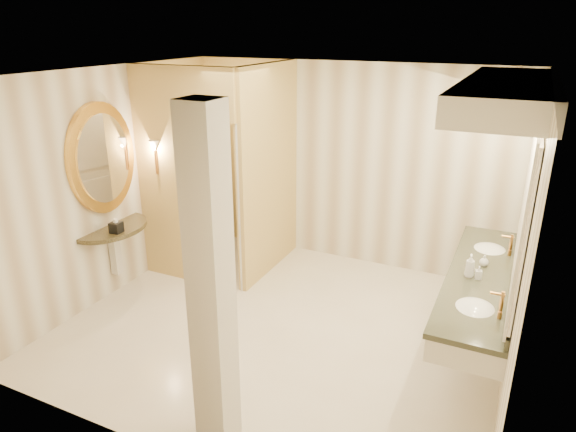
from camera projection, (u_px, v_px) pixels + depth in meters
name	position (u px, v px, depth m)	size (l,w,h in m)	color
floor	(283.00, 326.00, 5.68)	(4.50, 4.50, 0.00)	#EFE3CE
ceiling	(282.00, 74.00, 4.73)	(4.50, 4.50, 0.00)	white
wall_back	(347.00, 165.00, 6.90)	(4.50, 0.02, 2.70)	silver
wall_front	(155.00, 302.00, 3.51)	(4.50, 0.02, 2.70)	silver
wall_left	(112.00, 184.00, 6.10)	(0.02, 4.00, 2.70)	silver
wall_right	(523.00, 251.00, 4.30)	(0.02, 4.00, 2.70)	silver
toilet_closet	(236.00, 172.00, 6.46)	(1.50, 1.55, 2.70)	#CCC06A
wall_sconce	(155.00, 147.00, 6.20)	(0.14, 0.14, 0.42)	#B37839
vanity	(498.00, 201.00, 4.65)	(0.75, 2.68, 2.09)	beige
console_shelf	(105.00, 188.00, 5.96)	(0.98, 0.98, 1.94)	black
pillar	(211.00, 289.00, 3.68)	(0.26, 0.26, 2.70)	beige
tissue_box	(116.00, 227.00, 5.90)	(0.12, 0.12, 0.12)	black
toilet	(203.00, 226.00, 7.42)	(0.44, 0.78, 0.79)	white
soap_bottle_a	(479.00, 273.00, 4.82)	(0.06, 0.06, 0.13)	beige
soap_bottle_b	(484.00, 261.00, 5.08)	(0.09, 0.09, 0.12)	silver
soap_bottle_c	(470.00, 266.00, 4.85)	(0.09, 0.09, 0.23)	#C6B28C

